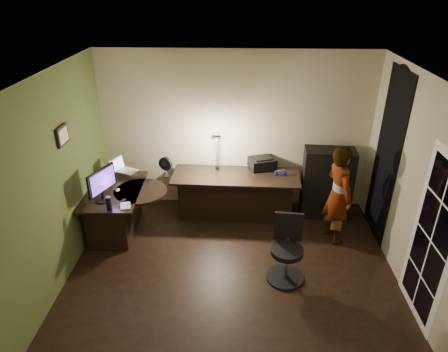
{
  "coord_description": "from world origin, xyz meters",
  "views": [
    {
      "loc": [
        0.07,
        -4.28,
        3.72
      ],
      "look_at": [
        -0.15,
        1.05,
        1.0
      ],
      "focal_mm": 32.0,
      "sensor_mm": 36.0,
      "label": 1
    }
  ],
  "objects_px": {
    "monitor": "(102,189)",
    "person": "(338,195)",
    "cabinet": "(327,183)",
    "office_chair": "(287,251)",
    "desk_right": "(235,196)",
    "desk_left": "(117,211)"
  },
  "relations": [
    {
      "from": "monitor",
      "to": "person",
      "type": "bearing_deg",
      "value": 26.26
    },
    {
      "from": "desk_right",
      "to": "office_chair",
      "type": "bearing_deg",
      "value": -63.91
    },
    {
      "from": "cabinet",
      "to": "office_chair",
      "type": "relative_size",
      "value": 1.32
    },
    {
      "from": "desk_right",
      "to": "person",
      "type": "bearing_deg",
      "value": -19.16
    },
    {
      "from": "desk_right",
      "to": "monitor",
      "type": "bearing_deg",
      "value": -154.67
    },
    {
      "from": "office_chair",
      "to": "person",
      "type": "bearing_deg",
      "value": 55.04
    },
    {
      "from": "desk_left",
      "to": "cabinet",
      "type": "xyz_separation_m",
      "value": [
        3.37,
        0.64,
        0.23
      ]
    },
    {
      "from": "desk_left",
      "to": "cabinet",
      "type": "height_order",
      "value": "cabinet"
    },
    {
      "from": "person",
      "to": "cabinet",
      "type": "bearing_deg",
      "value": -17.34
    },
    {
      "from": "desk_left",
      "to": "person",
      "type": "bearing_deg",
      "value": -2.85
    },
    {
      "from": "office_chair",
      "to": "person",
      "type": "height_order",
      "value": "person"
    },
    {
      "from": "desk_left",
      "to": "office_chair",
      "type": "bearing_deg",
      "value": -23.64
    },
    {
      "from": "person",
      "to": "desk_left",
      "type": "bearing_deg",
      "value": 70.06
    },
    {
      "from": "desk_right",
      "to": "cabinet",
      "type": "relative_size",
      "value": 1.72
    },
    {
      "from": "desk_right",
      "to": "cabinet",
      "type": "distance_m",
      "value": 1.53
    },
    {
      "from": "monitor",
      "to": "office_chair",
      "type": "xyz_separation_m",
      "value": [
        2.63,
        -0.7,
        -0.48
      ]
    },
    {
      "from": "desk_left",
      "to": "desk_right",
      "type": "height_order",
      "value": "desk_right"
    },
    {
      "from": "desk_left",
      "to": "cabinet",
      "type": "bearing_deg",
      "value": 8.8
    },
    {
      "from": "monitor",
      "to": "desk_left",
      "type": "bearing_deg",
      "value": 99.14
    },
    {
      "from": "desk_right",
      "to": "desk_left",
      "type": "bearing_deg",
      "value": -162.46
    },
    {
      "from": "desk_right",
      "to": "person",
      "type": "height_order",
      "value": "person"
    },
    {
      "from": "monitor",
      "to": "person",
      "type": "relative_size",
      "value": 0.36
    }
  ]
}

